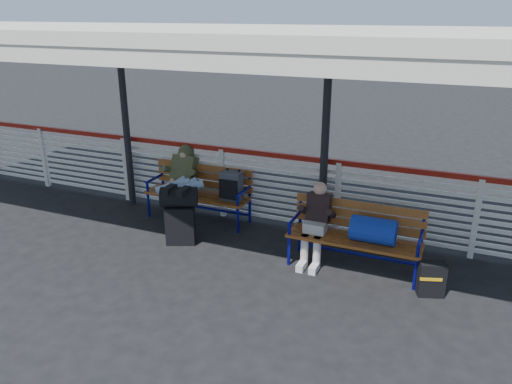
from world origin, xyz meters
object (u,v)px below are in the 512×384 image
at_px(traveler_man, 180,183).
at_px(companion_person, 316,223).
at_px(luggage_stack, 180,213).
at_px(bench_left, 210,187).
at_px(suitcase_side, 431,279).
at_px(bench_right, 365,230).

relative_size(traveler_man, companion_person, 1.32).
relative_size(luggage_stack, bench_left, 0.50).
relative_size(companion_person, suitcase_side, 2.56).
distance_m(bench_right, companion_person, 0.68).
bearing_deg(companion_person, suitcase_side, -10.54).
relative_size(bench_right, companion_person, 1.57).
bearing_deg(companion_person, bench_left, 160.58).
relative_size(bench_left, traveler_man, 1.19).
distance_m(bench_left, traveler_man, 0.51).
height_order(luggage_stack, companion_person, companion_person).
bearing_deg(traveler_man, luggage_stack, -60.46).
height_order(bench_left, bench_right, bench_left).
bearing_deg(traveler_man, bench_left, 41.50).
bearing_deg(luggage_stack, bench_right, -18.69).
bearing_deg(bench_right, bench_left, 165.29).
bearing_deg(luggage_stack, bench_left, 65.48).
bearing_deg(suitcase_side, bench_right, 142.62).
bearing_deg(bench_right, luggage_stack, -175.19).
distance_m(luggage_stack, traveler_man, 0.75).
bearing_deg(traveler_man, companion_person, -9.31).
xyz_separation_m(bench_right, traveler_man, (-3.09, 0.39, 0.14)).
height_order(luggage_stack, suitcase_side, luggage_stack).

